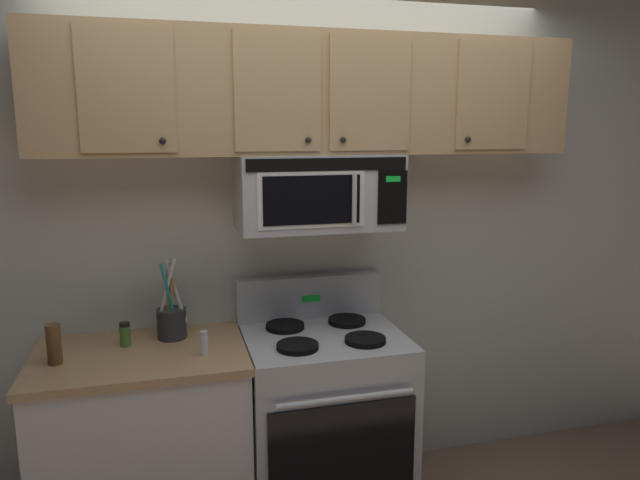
{
  "coord_description": "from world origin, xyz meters",
  "views": [
    {
      "loc": [
        -0.7,
        -2.14,
        1.87
      ],
      "look_at": [
        0.0,
        0.49,
        1.35
      ],
      "focal_mm": 32.76,
      "sensor_mm": 36.0,
      "label": 1
    }
  ],
  "objects_px": {
    "utensil_crock_charcoal": "(171,318)",
    "salt_shaker": "(204,343)",
    "over_range_microwave": "(317,192)",
    "pepper_mill": "(54,344)",
    "spice_jar": "(125,334)",
    "stove_range": "(323,418)"
  },
  "relations": [
    {
      "from": "utensil_crock_charcoal",
      "to": "pepper_mill",
      "type": "relative_size",
      "value": 2.25
    },
    {
      "from": "over_range_microwave",
      "to": "pepper_mill",
      "type": "xyz_separation_m",
      "value": [
        -1.18,
        -0.16,
        -0.59
      ]
    },
    {
      "from": "over_range_microwave",
      "to": "utensil_crock_charcoal",
      "type": "height_order",
      "value": "over_range_microwave"
    },
    {
      "from": "salt_shaker",
      "to": "spice_jar",
      "type": "relative_size",
      "value": 0.97
    },
    {
      "from": "utensil_crock_charcoal",
      "to": "salt_shaker",
      "type": "bearing_deg",
      "value": -62.33
    },
    {
      "from": "over_range_microwave",
      "to": "spice_jar",
      "type": "xyz_separation_m",
      "value": [
        -0.91,
        -0.02,
        -0.62
      ]
    },
    {
      "from": "utensil_crock_charcoal",
      "to": "spice_jar",
      "type": "xyz_separation_m",
      "value": [
        -0.21,
        -0.05,
        -0.04
      ]
    },
    {
      "from": "utensil_crock_charcoal",
      "to": "spice_jar",
      "type": "relative_size",
      "value": 3.52
    },
    {
      "from": "over_range_microwave",
      "to": "pepper_mill",
      "type": "relative_size",
      "value": 4.42
    },
    {
      "from": "stove_range",
      "to": "spice_jar",
      "type": "height_order",
      "value": "stove_range"
    },
    {
      "from": "over_range_microwave",
      "to": "salt_shaker",
      "type": "distance_m",
      "value": 0.87
    },
    {
      "from": "stove_range",
      "to": "pepper_mill",
      "type": "height_order",
      "value": "stove_range"
    },
    {
      "from": "utensil_crock_charcoal",
      "to": "spice_jar",
      "type": "bearing_deg",
      "value": -165.65
    },
    {
      "from": "over_range_microwave",
      "to": "spice_jar",
      "type": "height_order",
      "value": "over_range_microwave"
    },
    {
      "from": "stove_range",
      "to": "utensil_crock_charcoal",
      "type": "distance_m",
      "value": 0.89
    },
    {
      "from": "over_range_microwave",
      "to": "utensil_crock_charcoal",
      "type": "relative_size",
      "value": 1.96
    },
    {
      "from": "salt_shaker",
      "to": "pepper_mill",
      "type": "relative_size",
      "value": 0.62
    },
    {
      "from": "over_range_microwave",
      "to": "salt_shaker",
      "type": "bearing_deg",
      "value": -158.78
    },
    {
      "from": "over_range_microwave",
      "to": "stove_range",
      "type": "bearing_deg",
      "value": -89.86
    },
    {
      "from": "over_range_microwave",
      "to": "utensil_crock_charcoal",
      "type": "xyz_separation_m",
      "value": [
        -0.7,
        0.03,
        -0.58
      ]
    },
    {
      "from": "utensil_crock_charcoal",
      "to": "salt_shaker",
      "type": "relative_size",
      "value": 3.62
    },
    {
      "from": "utensil_crock_charcoal",
      "to": "pepper_mill",
      "type": "height_order",
      "value": "utensil_crock_charcoal"
    }
  ]
}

